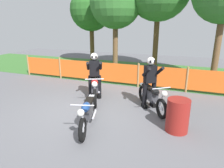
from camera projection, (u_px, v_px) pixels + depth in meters
The scene contains 11 objects.
ground at pixel (88, 109), 6.70m from camera, with size 24.00×24.00×0.02m, color #5B5B60.
grass_verge at pixel (132, 71), 11.65m from camera, with size 24.00×5.35×0.01m, color #386B2D.
barrier_fence at pixel (117, 73), 9.10m from camera, with size 9.98×0.08×1.05m.
tree_leftmost at pixel (91, 10), 12.85m from camera, with size 2.65×2.65×4.77m.
tree_near_left at pixel (116, 3), 10.66m from camera, with size 2.71×2.71×5.05m.
motorcycle_lead at pixel (95, 88), 7.32m from camera, with size 1.02×1.91×0.97m.
motorcycle_trailing at pixel (152, 96), 6.53m from camera, with size 1.23×1.64×0.92m.
motorcycle_third at pixel (87, 113), 5.40m from camera, with size 0.76×1.85×0.90m.
rider_lead at pixel (95, 73), 7.39m from camera, with size 0.69×0.78×1.69m.
rider_trailing at pixel (150, 81), 6.56m from camera, with size 0.72×0.73×1.69m.
oil_drum at pixel (178, 115), 5.23m from camera, with size 0.58×0.58×0.88m, color maroon.
Camera 1 is at (2.92, -5.48, 2.76)m, focal length 32.69 mm.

